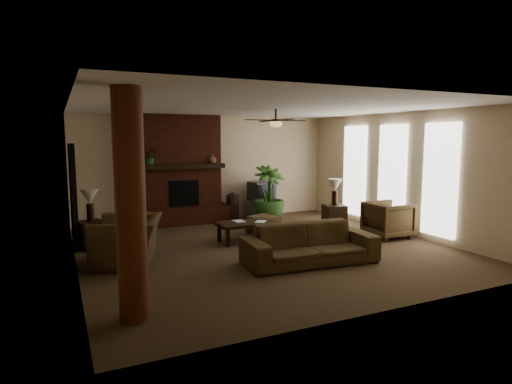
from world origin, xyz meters
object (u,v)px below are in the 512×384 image
floor_plant (269,207)px  lamp_left (90,199)px  floor_vase (233,205)px  lamp_right (335,187)px  log_column (131,207)px  side_table_right (334,216)px  armchair_left (127,233)px  sofa (310,237)px  armchair_right (388,218)px  ottoman (263,225)px  tv_stand (261,209)px  coffee_table (245,225)px  side_table_left (92,235)px

floor_plant → lamp_left: bearing=-170.5°
floor_vase → lamp_right: (2.04, -1.76, 0.57)m
log_column → side_table_right: bearing=33.1°
armchair_left → sofa: bearing=84.2°
armchair_right → lamp_left: size_ratio=1.37×
sofa → ottoman: bearing=87.3°
tv_stand → lamp_right: (1.17, -1.82, 0.75)m
armchair_right → tv_stand: bearing=26.7°
armchair_right → lamp_right: lamp_right is taller
lamp_left → lamp_right: (5.71, -0.32, 0.00)m
sofa → ottoman: size_ratio=3.95×
ottoman → floor_vase: (-0.08, 1.71, 0.23)m
sofa → side_table_right: sofa is taller
armchair_right → tv_stand: size_ratio=1.05×
armchair_left → lamp_left: lamp_left is taller
side_table_right → lamp_right: bearing=54.0°
ottoman → sofa: bearing=-97.0°
log_column → tv_stand: (4.34, 5.43, -1.15)m
armchair_right → ottoman: 2.83m
armchair_right → lamp_right: size_ratio=1.37×
armchair_left → lamp_left: bearing=-142.3°
ottoman → floor_vase: 1.73m
floor_vase → side_table_right: floor_vase is taller
floor_plant → side_table_right: (1.28, -1.11, -0.15)m
log_column → floor_vase: (3.46, 5.37, -0.97)m
armchair_left → armchair_right: 5.60m
armchair_right → lamp_right: (-0.38, 1.52, 0.56)m
sofa → armchair_right: size_ratio=2.66×
log_column → lamp_left: 3.96m
armchair_right → side_table_right: bearing=17.5°
coffee_table → side_table_left: size_ratio=2.18×
log_column → armchair_right: size_ratio=3.14×
armchair_left → lamp_left: 1.60m
floor_vase → side_table_right: (2.01, -1.81, -0.16)m
tv_stand → side_table_left: side_table_left is taller
armchair_right → lamp_left: lamp_left is taller
side_table_right → log_column: bearing=-146.9°
tv_stand → lamp_left: size_ratio=1.31×
ottoman → side_table_right: bearing=-2.9°
sofa → armchair_left: armchair_left is taller
ottoman → coffee_table: bearing=-140.6°
sofa → floor_plant: bearing=79.1°
coffee_table → lamp_right: bearing=11.4°
floor_vase → lamp_left: 3.98m
tv_stand → lamp_right: lamp_right is taller
tv_stand → lamp_right: bearing=-61.1°
log_column → coffee_table: bearing=47.4°
sofa → side_table_right: (2.24, 2.42, -0.19)m
armchair_right → side_table_right: armchair_right is taller
armchair_right → floor_plant: 3.09m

